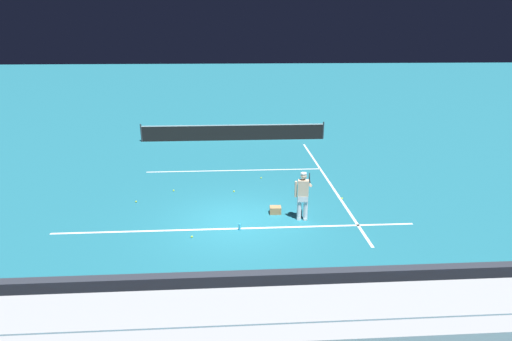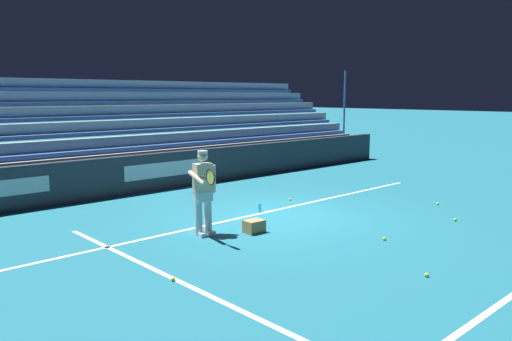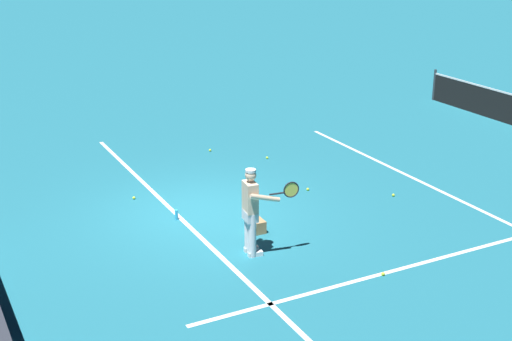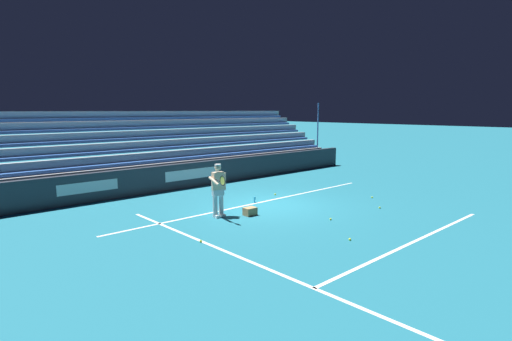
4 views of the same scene
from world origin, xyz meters
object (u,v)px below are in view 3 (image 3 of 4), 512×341
object	(u,v)px
tennis_player	(252,211)
tennis_ball_midcourt	(383,274)
ball_box_cardboard	(256,226)
tennis_ball_stray_back	(134,198)
tennis_ball_toward_net	(210,150)
tennis_ball_far_right	(267,158)
water_bottle	(176,215)
tennis_ball_near_player	(393,195)
tennis_ball_on_baseline	(308,189)

from	to	relation	value
tennis_player	tennis_ball_midcourt	distance (m)	2.66
ball_box_cardboard	tennis_ball_stray_back	world-z (taller)	ball_box_cardboard
tennis_player	tennis_ball_midcourt	bearing A→B (deg)	42.23
tennis_ball_midcourt	tennis_ball_toward_net	bearing A→B (deg)	178.90
tennis_ball_far_right	water_bottle	distance (m)	4.47
tennis_ball_near_player	tennis_ball_on_baseline	distance (m)	1.98
ball_box_cardboard	tennis_ball_far_right	size ratio (longest dim) A/B	6.06
tennis_ball_midcourt	tennis_ball_far_right	size ratio (longest dim) A/B	1.00
tennis_player	tennis_ball_near_player	world-z (taller)	tennis_player
tennis_ball_near_player	water_bottle	xyz separation A→B (m)	(-1.07, -4.91, 0.08)
ball_box_cardboard	tennis_ball_near_player	distance (m)	3.70
tennis_player	tennis_ball_on_baseline	xyz separation A→B (m)	(-2.35, 2.68, -0.86)
tennis_player	tennis_ball_stray_back	size ratio (longest dim) A/B	25.98
ball_box_cardboard	tennis_ball_stray_back	distance (m)	3.28
ball_box_cardboard	tennis_ball_near_player	size ratio (longest dim) A/B	6.06
tennis_ball_near_player	water_bottle	distance (m)	5.02
tennis_ball_stray_back	tennis_ball_on_baseline	distance (m)	4.04
tennis_ball_stray_back	tennis_ball_on_baseline	world-z (taller)	same
tennis_player	water_bottle	world-z (taller)	tennis_player
tennis_player	tennis_ball_near_player	distance (m)	4.46
tennis_ball_far_right	tennis_ball_on_baseline	bearing A→B (deg)	-5.67
ball_box_cardboard	tennis_ball_on_baseline	bearing A→B (deg)	124.46
tennis_ball_midcourt	tennis_ball_toward_net	world-z (taller)	same
tennis_ball_stray_back	tennis_ball_midcourt	bearing A→B (deg)	26.73
tennis_ball_on_baseline	water_bottle	xyz separation A→B (m)	(0.16, -3.36, 0.08)
tennis_ball_near_player	tennis_ball_toward_net	distance (m)	5.53
tennis_player	ball_box_cardboard	distance (m)	1.28
tennis_ball_far_right	tennis_player	bearing A→B (deg)	-31.25
tennis_player	tennis_ball_toward_net	size ratio (longest dim) A/B	25.98
tennis_ball_stray_back	tennis_ball_near_player	xyz separation A→B (m)	(2.59, 5.35, 0.00)
tennis_player	tennis_ball_far_right	size ratio (longest dim) A/B	25.98
tennis_ball_midcourt	tennis_ball_near_player	xyz separation A→B (m)	(-2.99, 2.54, 0.00)
tennis_ball_near_player	tennis_player	bearing A→B (deg)	-75.14
tennis_ball_stray_back	tennis_ball_toward_net	xyz separation A→B (m)	(-2.39, 2.96, 0.00)
tennis_ball_near_player	water_bottle	size ratio (longest dim) A/B	0.30
tennis_ball_far_right	tennis_ball_near_player	distance (m)	3.92
tennis_player	tennis_ball_toward_net	xyz separation A→B (m)	(-6.11, 1.84, -0.86)
tennis_ball_on_baseline	tennis_ball_near_player	bearing A→B (deg)	51.68
ball_box_cardboard	tennis_ball_far_right	world-z (taller)	ball_box_cardboard
tennis_ball_stray_back	tennis_ball_toward_net	bearing A→B (deg)	128.96
tennis_ball_near_player	tennis_ball_toward_net	bearing A→B (deg)	-154.39
tennis_ball_midcourt	tennis_ball_stray_back	bearing A→B (deg)	-153.27
water_bottle	tennis_ball_on_baseline	bearing A→B (deg)	92.73
ball_box_cardboard	tennis_ball_toward_net	world-z (taller)	ball_box_cardboard
tennis_ball_stray_back	tennis_ball_midcourt	xyz separation A→B (m)	(5.57, 2.81, 0.00)
tennis_ball_stray_back	tennis_ball_toward_net	distance (m)	3.81
tennis_ball_stray_back	ball_box_cardboard	bearing A→B (deg)	30.29
ball_box_cardboard	tennis_ball_stray_back	xyz separation A→B (m)	(-2.83, -1.65, -0.10)
tennis_ball_near_player	tennis_ball_stray_back	bearing A→B (deg)	-115.82
tennis_player	tennis_ball_stray_back	bearing A→B (deg)	-163.25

